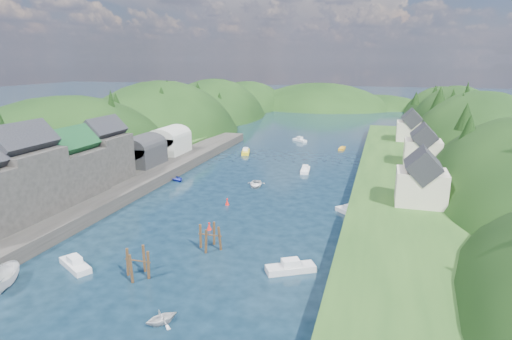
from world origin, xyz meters
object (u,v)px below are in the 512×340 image
(piling_cluster_far, at_px, (210,239))
(channel_buoy_far, at_px, (227,202))
(channel_buoy_near, at_px, (209,227))
(piling_cluster_near, at_px, (138,266))

(piling_cluster_far, relative_size, channel_buoy_far, 3.36)
(piling_cluster_far, height_order, channel_buoy_far, piling_cluster_far)
(channel_buoy_near, distance_m, channel_buoy_far, 10.72)
(piling_cluster_far, xyz_separation_m, channel_buoy_far, (-3.84, 16.30, -0.80))
(channel_buoy_far, bearing_deg, channel_buoy_near, -82.96)
(piling_cluster_near, height_order, piling_cluster_far, piling_cluster_near)
(piling_cluster_near, distance_m, piling_cluster_far, 10.10)
(piling_cluster_near, bearing_deg, channel_buoy_near, 81.46)
(piling_cluster_far, bearing_deg, channel_buoy_far, 103.24)
(piling_cluster_near, relative_size, piling_cluster_far, 1.04)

